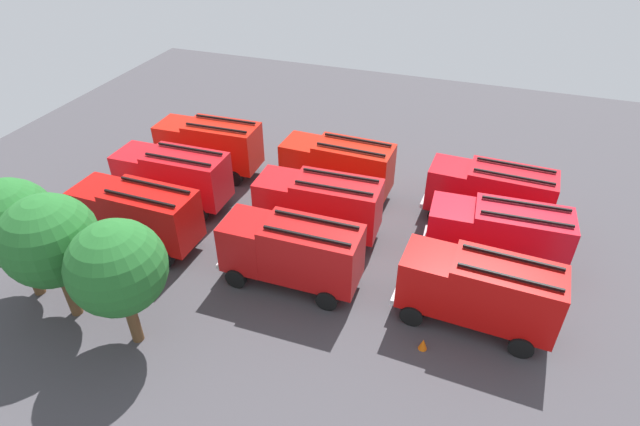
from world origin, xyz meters
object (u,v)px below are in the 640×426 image
fire_truck_2 (210,144)px  traffic_cone_1 (181,178)px  tree_2 (11,223)px  fire_truck_1 (337,165)px  firefighter_2 (434,172)px  traffic_cone_2 (423,344)px  fire_truck_7 (292,250)px  fire_truck_6 (479,289)px  tree_0 (117,268)px  fire_truck_5 (173,175)px  firefighter_1 (186,132)px  tree_1 (50,241)px  fire_truck_8 (137,213)px  fire_truck_0 (490,192)px  traffic_cone_0 (287,159)px  fire_truck_3 (498,234)px  fire_truck_4 (319,204)px  firefighter_0 (21,234)px

fire_truck_2 → traffic_cone_1: fire_truck_2 is taller
tree_2 → fire_truck_1: bearing=-129.8°
firefighter_2 → traffic_cone_2: size_ratio=2.86×
fire_truck_7 → tree_2: size_ratio=1.11×
fire_truck_1 → traffic_cone_2: bearing=126.7°
fire_truck_6 → tree_0: size_ratio=1.15×
fire_truck_5 → traffic_cone_1: size_ratio=12.94×
fire_truck_2 → firefighter_2: 15.29m
fire_truck_1 → fire_truck_2: 9.12m
firefighter_1 → tree_2: bearing=-22.8°
traffic_cone_2 → fire_truck_2: bearing=-33.2°
tree_1 → traffic_cone_1: (1.77, -12.32, -4.14)m
fire_truck_8 → traffic_cone_1: fire_truck_8 is taller
fire_truck_0 → traffic_cone_0: (13.99, -2.83, -1.86)m
fire_truck_6 → tree_0: (14.37, 6.08, 2.15)m
tree_1 → traffic_cone_0: (-4.08, -17.06, -4.13)m
traffic_cone_2 → traffic_cone_1: bearing=-26.6°
fire_truck_1 → traffic_cone_1: fire_truck_1 is taller
tree_0 → tree_2: size_ratio=0.99×
traffic_cone_1 → traffic_cone_2: traffic_cone_2 is taller
fire_truck_3 → firefighter_1: size_ratio=4.48×
fire_truck_1 → traffic_cone_0: bearing=-28.4°
fire_truck_3 → fire_truck_8: 19.37m
traffic_cone_1 → fire_truck_2: bearing=-125.6°
fire_truck_5 → tree_0: size_ratio=1.13×
fire_truck_6 → tree_2: size_ratio=1.13×
fire_truck_4 → firefighter_0: 16.64m
fire_truck_0 → fire_truck_1: (9.36, -0.08, 0.00)m
fire_truck_2 → traffic_cone_1: bearing=52.7°
fire_truck_0 → fire_truck_2: (18.48, 0.01, 0.00)m
firefighter_1 → traffic_cone_1: size_ratio=2.91×
tree_0 → traffic_cone_0: bearing=-90.9°
fire_truck_2 → traffic_cone_0: bearing=-149.3°
firefighter_0 → firefighter_1: (-1.70, -14.41, -0.08)m
fire_truck_3 → traffic_cone_1: bearing=-8.0°
traffic_cone_0 → traffic_cone_1: (5.85, 4.74, -0.01)m
fire_truck_1 → fire_truck_2: bearing=2.9°
firefighter_1 → fire_truck_1: bearing=47.7°
fire_truck_2 → tree_0: size_ratio=1.14×
firefighter_0 → firefighter_1: bearing=-150.3°
firefighter_2 → traffic_cone_1: firefighter_2 is taller
firefighter_1 → traffic_cone_2: 25.13m
fire_truck_5 → fire_truck_6: (-18.64, 4.14, 0.00)m
tree_0 → traffic_cone_1: bearing=-66.4°
firefighter_0 → firefighter_2: bearing=161.5°
firefighter_1 → fire_truck_2: bearing=22.3°
fire_truck_1 → fire_truck_8: bearing=47.0°
fire_truck_5 → tree_0: bearing=112.1°
fire_truck_7 → firefighter_2: 13.34m
traffic_cone_0 → firefighter_2: bearing=-176.9°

